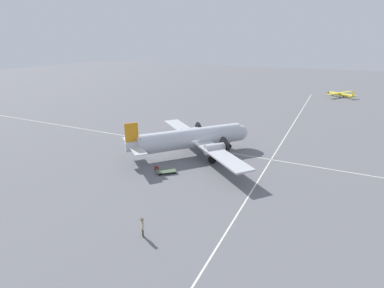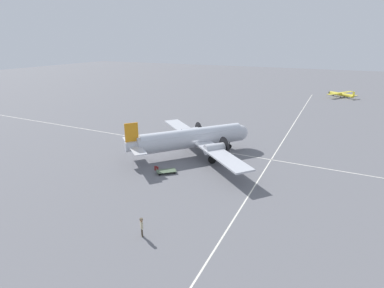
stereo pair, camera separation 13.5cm
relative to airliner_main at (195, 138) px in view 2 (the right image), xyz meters
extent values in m
plane|color=slate|center=(-0.25, -0.30, -2.45)|extent=(300.00, 300.00, 0.00)
cube|color=silver|center=(-0.25, 2.68, -2.44)|extent=(120.00, 0.16, 0.01)
cube|color=silver|center=(10.30, -0.30, -2.44)|extent=(0.16, 120.00, 0.01)
cylinder|color=silver|center=(-0.25, -0.30, -0.13)|extent=(12.01, 13.47, 2.44)
cylinder|color=silver|center=(-0.25, -0.30, 0.54)|extent=(10.96, 12.41, 1.70)
sphere|color=silver|center=(4.82, 5.65, -0.13)|extent=(2.31, 2.31, 2.31)
cylinder|color=silver|center=(-5.33, -6.24, -0.01)|extent=(3.00, 3.19, 1.34)
cube|color=orange|center=(-5.70, -6.67, 1.70)|extent=(1.22, 1.40, 2.80)
cube|color=silver|center=(-5.58, -6.53, 0.11)|extent=(6.77, 6.10, 0.10)
cube|color=silver|center=(0.49, 0.57, -0.43)|extent=(19.68, 17.33, 0.20)
cylinder|color=silver|center=(-2.41, 3.40, -0.41)|extent=(2.75, 2.90, 1.34)
cylinder|color=black|center=(-1.46, 4.52, -0.41)|extent=(2.16, 1.86, 2.81)
sphere|color=black|center=(-1.37, 4.62, -0.41)|extent=(0.47, 0.47, 0.47)
cylinder|color=silver|center=(3.73, -1.85, -0.41)|extent=(2.75, 2.90, 1.34)
cylinder|color=black|center=(4.69, -0.73, -0.41)|extent=(2.16, 1.86, 2.81)
sphere|color=black|center=(4.78, -0.63, -0.41)|extent=(0.47, 0.47, 0.47)
cylinder|color=#4C4C51|center=(-2.58, 3.20, -1.42)|extent=(0.18, 0.18, 0.95)
cylinder|color=black|center=(-2.58, 3.20, -1.90)|extent=(0.94, 1.03, 1.10)
cylinder|color=#4C4C51|center=(3.56, -2.05, -1.42)|extent=(0.18, 0.18, 0.95)
cylinder|color=black|center=(3.56, -2.05, -1.90)|extent=(0.94, 1.03, 1.10)
cylinder|color=#4C4C51|center=(3.71, 4.34, -1.66)|extent=(0.14, 0.14, 0.87)
cylinder|color=black|center=(3.71, 4.34, -2.10)|extent=(0.59, 0.65, 0.70)
cylinder|color=#473D2D|center=(4.17, -18.88, -2.04)|extent=(0.12, 0.12, 0.81)
cylinder|color=#473D2D|center=(4.34, -19.04, -2.04)|extent=(0.12, 0.12, 0.81)
cube|color=beige|center=(4.26, -18.96, -1.34)|extent=(0.41, 0.40, 0.60)
sphere|color=tan|center=(4.26, -18.96, -0.90)|extent=(0.27, 0.27, 0.27)
cylinder|color=beige|center=(4.09, -18.80, -1.37)|extent=(0.09, 0.09, 0.57)
cylinder|color=beige|center=(4.43, -19.13, -1.37)|extent=(0.09, 0.09, 0.57)
cube|color=maroon|center=(4.33, -18.89, -1.27)|extent=(0.04, 0.04, 0.39)
cylinder|color=#473D2D|center=(4.26, -18.96, -0.79)|extent=(0.40, 0.40, 0.07)
cube|color=maroon|center=(-1.86, -7.16, -2.18)|extent=(0.51, 0.18, 0.53)
cube|color=#551515|center=(-1.86, -7.16, -1.89)|extent=(0.18, 0.13, 0.02)
cube|color=#4C6047|center=(-0.32, -7.33, -2.15)|extent=(2.56, 2.46, 0.04)
cube|color=#4C6047|center=(-1.18, -8.09, -1.91)|extent=(0.82, 0.92, 0.04)
cylinder|color=#4C6047|center=(-1.56, -7.66, -2.02)|extent=(0.04, 0.04, 0.22)
cylinder|color=#4C6047|center=(-0.81, -8.51, -2.02)|extent=(0.04, 0.04, 0.22)
cylinder|color=black|center=(0.04, -6.37, -2.31)|extent=(0.25, 0.23, 0.28)
cylinder|color=black|center=(0.67, -7.09, -2.31)|extent=(0.25, 0.23, 0.28)
cylinder|color=black|center=(-1.31, -7.56, -2.31)|extent=(0.25, 0.23, 0.28)
cylinder|color=black|center=(-0.67, -8.28, -2.31)|extent=(0.25, 0.23, 0.28)
cylinder|color=yellow|center=(18.14, 58.85, -1.66)|extent=(6.47, 4.70, 0.88)
sphere|color=black|center=(15.01, 60.92, -1.66)|extent=(0.79, 0.79, 0.79)
cube|color=yellow|center=(17.81, 59.07, -1.26)|extent=(6.88, 9.60, 0.08)
cube|color=yellow|center=(21.07, 56.91, -0.96)|extent=(0.57, 0.40, 1.14)
cube|color=yellow|center=(21.07, 56.91, -1.53)|extent=(2.41, 3.24, 0.04)
cylinder|color=black|center=(16.01, 60.26, -2.31)|extent=(0.28, 0.22, 0.28)
cylinder|color=#4C4C51|center=(16.01, 60.26, -2.20)|extent=(0.06, 0.06, 0.21)
cylinder|color=black|center=(18.03, 57.96, -2.31)|extent=(0.28, 0.22, 0.28)
cylinder|color=#4C4C51|center=(18.03, 57.96, -2.20)|extent=(0.06, 0.06, 0.21)
cylinder|color=black|center=(18.91, 59.29, -2.31)|extent=(0.28, 0.22, 0.28)
cylinder|color=#4C4C51|center=(18.91, 59.29, -2.20)|extent=(0.06, 0.06, 0.21)
camera|label=1|loc=(17.04, -36.03, 12.96)|focal=28.00mm
camera|label=2|loc=(17.16, -35.97, 12.96)|focal=28.00mm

